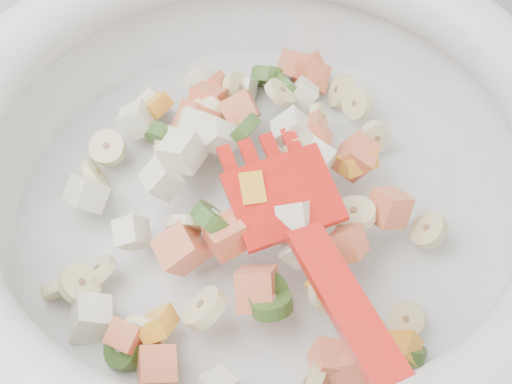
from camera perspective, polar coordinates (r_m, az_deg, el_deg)
The scene contains 1 object.
mixing_bowl at distance 0.49m, azimuth -0.01°, elevation 0.98°, with size 0.44×0.42×0.12m.
Camera 1 is at (0.09, 1.23, 1.35)m, focal length 55.00 mm.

